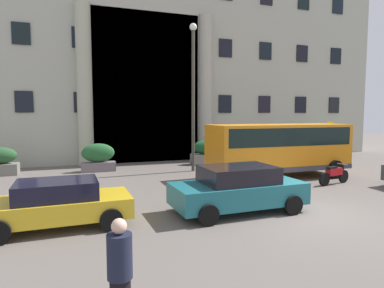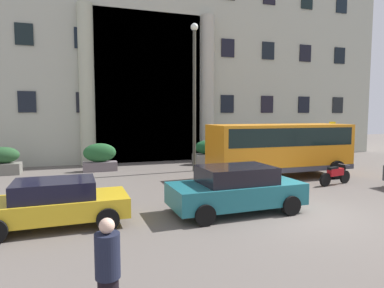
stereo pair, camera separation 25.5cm
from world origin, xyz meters
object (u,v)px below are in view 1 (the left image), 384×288
at_px(bus_stop_sign, 329,139).
at_px(motorcycle_far_end, 334,174).
at_px(hedge_planter_entrance_left, 98,158).
at_px(pedestrian_child_trailing, 120,276).
at_px(scooter_by_planter, 216,183).
at_px(parked_sedan_second, 238,188).
at_px(hedge_planter_west, 206,152).
at_px(hedge_planter_east, 1,162).
at_px(orange_minibus, 279,146).
at_px(hedge_planter_entrance_right, 319,147).
at_px(lamppost_plaza_centre, 193,87).
at_px(parked_compact_extra, 58,203).

xyz_separation_m(bus_stop_sign, motorcycle_far_end, (-3.36, -4.12, -1.22)).
bearing_deg(motorcycle_far_end, bus_stop_sign, 39.25).
relative_size(hedge_planter_entrance_left, pedestrian_child_trailing, 1.08).
bearing_deg(scooter_by_planter, parked_sedan_second, -85.81).
bearing_deg(hedge_planter_west, parked_sedan_second, -106.02).
height_order(hedge_planter_east, hedge_planter_entrance_left, hedge_planter_entrance_left).
distance_m(orange_minibus, motorcycle_far_end, 2.90).
xyz_separation_m(hedge_planter_entrance_left, pedestrian_child_trailing, (-0.55, -14.23, 0.11)).
bearing_deg(hedge_planter_entrance_right, lamppost_plaza_centre, -170.10).
relative_size(hedge_planter_east, parked_sedan_second, 0.38).
bearing_deg(pedestrian_child_trailing, parked_sedan_second, -76.65).
distance_m(hedge_planter_west, motorcycle_far_end, 8.26).
relative_size(parked_compact_extra, motorcycle_far_end, 2.09).
height_order(parked_sedan_second, motorcycle_far_end, parked_sedan_second).
distance_m(hedge_planter_entrance_right, scooter_by_planter, 13.04).
height_order(hedge_planter_east, pedestrian_child_trailing, pedestrian_child_trailing).
bearing_deg(bus_stop_sign, parked_sedan_second, -145.45).
xyz_separation_m(parked_sedan_second, pedestrian_child_trailing, (-4.34, -4.85, 0.10)).
relative_size(bus_stop_sign, hedge_planter_west, 1.47).
height_order(orange_minibus, pedestrian_child_trailing, orange_minibus).
relative_size(parked_sedan_second, lamppost_plaza_centre, 0.54).
relative_size(orange_minibus, hedge_planter_west, 3.79).
relative_size(hedge_planter_entrance_right, parked_compact_extra, 0.52).
relative_size(orange_minibus, motorcycle_far_end, 3.65).
xyz_separation_m(scooter_by_planter, motorcycle_far_end, (5.71, -0.07, -0.00)).
bearing_deg(scooter_by_planter, lamppost_plaza_centre, 90.77).
bearing_deg(hedge_planter_west, pedestrian_child_trailing, -115.95).
xyz_separation_m(hedge_planter_entrance_left, parked_sedan_second, (3.80, -9.38, 0.01)).
bearing_deg(parked_sedan_second, orange_minibus, 43.19).
relative_size(orange_minibus, hedge_planter_entrance_right, 3.36).
relative_size(motorcycle_far_end, pedestrian_child_trailing, 1.13).
height_order(parked_compact_extra, pedestrian_child_trailing, pedestrian_child_trailing).
xyz_separation_m(parked_sedan_second, parked_compact_extra, (-5.43, 0.32, -0.08)).
height_order(hedge_planter_entrance_right, scooter_by_planter, hedge_planter_entrance_right).
distance_m(hedge_planter_east, hedge_planter_entrance_left, 4.87).
xyz_separation_m(parked_compact_extra, lamppost_plaza_centre, (6.63, 7.44, 3.96)).
xyz_separation_m(bus_stop_sign, pedestrian_child_trailing, (-13.69, -11.28, -0.82)).
height_order(orange_minibus, lamppost_plaza_centre, lamppost_plaza_centre).
bearing_deg(lamppost_plaza_centre, parked_sedan_second, -98.77).
xyz_separation_m(orange_minibus, hedge_planter_east, (-13.25, 5.25, -0.89)).
distance_m(orange_minibus, parked_sedan_second, 6.57).
distance_m(bus_stop_sign, motorcycle_far_end, 5.45).
relative_size(hedge_planter_entrance_left, lamppost_plaza_centre, 0.23).
xyz_separation_m(bus_stop_sign, scooter_by_planter, (-9.07, -4.04, -1.22)).
bearing_deg(pedestrian_child_trailing, scooter_by_planter, -67.29).
height_order(parked_sedan_second, parked_compact_extra, parked_sedan_second).
bearing_deg(orange_minibus, hedge_planter_west, 108.17).
height_order(orange_minibus, parked_compact_extra, orange_minibus).
distance_m(orange_minibus, parked_compact_extra, 10.96).
xyz_separation_m(hedge_planter_entrance_right, parked_sedan_second, (-11.19, -9.50, -0.06)).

